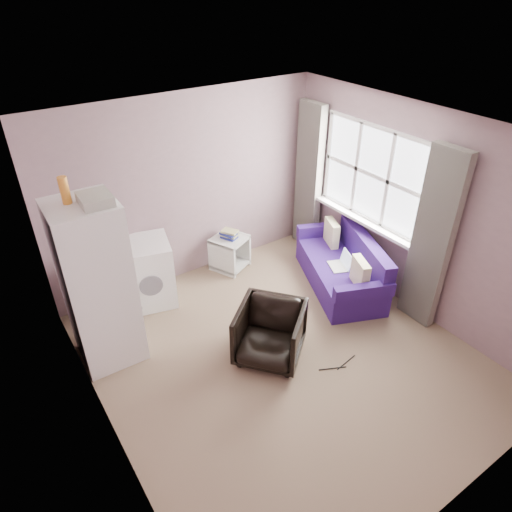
{
  "coord_description": "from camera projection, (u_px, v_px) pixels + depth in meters",
  "views": [
    {
      "loc": [
        -2.34,
        -2.91,
        3.71
      ],
      "look_at": [
        0.05,
        0.6,
        1.0
      ],
      "focal_mm": 32.0,
      "sensor_mm": 36.0,
      "label": 1
    }
  ],
  "objects": [
    {
      "name": "room",
      "position": [
        287.0,
        262.0,
        4.47
      ],
      "size": [
        3.84,
        4.24,
        2.54
      ],
      "color": "#8E765D",
      "rests_on": "ground"
    },
    {
      "name": "armchair",
      "position": [
        270.0,
        331.0,
        4.95
      ],
      "size": [
        0.94,
        0.95,
        0.71
      ],
      "primitive_type": "imported",
      "rotation": [
        0.0,
        0.0,
        -0.88
      ],
      "color": "black",
      "rests_on": "ground"
    },
    {
      "name": "fridge",
      "position": [
        98.0,
        284.0,
        4.68
      ],
      "size": [
        0.68,
        0.66,
        2.13
      ],
      "rotation": [
        0.0,
        0.0,
        -0.02
      ],
      "color": "white",
      "rests_on": "ground"
    },
    {
      "name": "washing_machine",
      "position": [
        147.0,
        271.0,
        5.76
      ],
      "size": [
        0.74,
        0.74,
        0.86
      ],
      "rotation": [
        0.0,
        0.0,
        -0.26
      ],
      "color": "white",
      "rests_on": "ground"
    },
    {
      "name": "side_table",
      "position": [
        230.0,
        250.0,
        6.5
      ],
      "size": [
        0.59,
        0.59,
        0.61
      ],
      "rotation": [
        0.0,
        0.0,
        0.43
      ],
      "color": "silver",
      "rests_on": "ground"
    },
    {
      "name": "sofa",
      "position": [
        343.0,
        268.0,
        6.15
      ],
      "size": [
        1.33,
        1.82,
        0.74
      ],
      "rotation": [
        0.0,
        0.0,
        -0.39
      ],
      "color": "#3A1B7E",
      "rests_on": "ground"
    },
    {
      "name": "window_dressing",
      "position": [
        363.0,
        205.0,
        5.87
      ],
      "size": [
        0.17,
        2.62,
        2.18
      ],
      "color": "white",
      "rests_on": "ground"
    },
    {
      "name": "floor_cables",
      "position": [
        339.0,
        365.0,
        5.0
      ],
      "size": [
        0.48,
        0.15,
        0.01
      ],
      "rotation": [
        0.0,
        0.0,
        -0.1
      ],
      "color": "black",
      "rests_on": "ground"
    }
  ]
}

